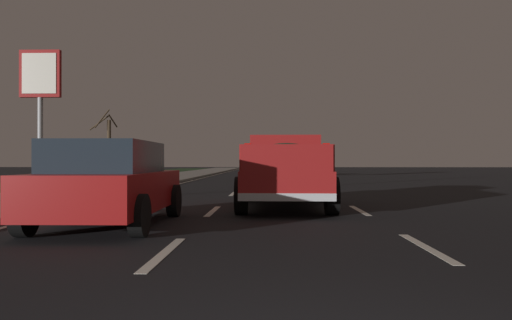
# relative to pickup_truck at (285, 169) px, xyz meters

# --- Properties ---
(ground) EXTENTS (144.00, 144.00, 0.00)m
(ground) POSITION_rel_pickup_truck_xyz_m (16.40, 0.00, -0.98)
(ground) COLOR black
(sidewalk_shoulder) EXTENTS (108.00, 4.00, 0.12)m
(sidewalk_shoulder) POSITION_rel_pickup_truck_xyz_m (16.40, 7.45, -0.92)
(sidewalk_shoulder) COLOR gray
(sidewalk_shoulder) RESTS_ON ground
(grass_verge) EXTENTS (108.00, 6.00, 0.01)m
(grass_verge) POSITION_rel_pickup_truck_xyz_m (16.40, 12.45, -0.98)
(grass_verge) COLOR #1E3819
(grass_verge) RESTS_ON ground
(lane_markings) EXTENTS (108.00, 7.04, 0.01)m
(lane_markings) POSITION_rel_pickup_truck_xyz_m (19.88, 3.03, -0.98)
(lane_markings) COLOR silver
(lane_markings) RESTS_ON ground
(pickup_truck) EXTENTS (5.46, 2.35, 1.87)m
(pickup_truck) POSITION_rel_pickup_truck_xyz_m (0.00, 0.00, 0.00)
(pickup_truck) COLOR maroon
(pickup_truck) RESTS_ON ground
(sedan_red) EXTENTS (4.42, 2.06, 1.54)m
(sedan_red) POSITION_rel_pickup_truck_xyz_m (-3.85, 3.33, -0.20)
(sedan_red) COLOR maroon
(sedan_red) RESTS_ON ground
(sedan_green) EXTENTS (4.43, 2.07, 1.54)m
(sedan_green) POSITION_rel_pickup_truck_xyz_m (26.77, 0.02, -0.20)
(sedan_green) COLOR #14592D
(sedan_green) RESTS_ON ground
(gas_price_sign) EXTENTS (0.27, 1.90, 6.35)m
(gas_price_sign) POSITION_rel_pickup_truck_xyz_m (10.08, 11.08, 3.76)
(gas_price_sign) COLOR #99999E
(gas_price_sign) RESTS_ON ground
(bare_tree_far) EXTENTS (2.16, 1.68, 4.98)m
(bare_tree_far) POSITION_rel_pickup_truck_xyz_m (23.34, 12.19, 1.41)
(bare_tree_far) COLOR #423323
(bare_tree_far) RESTS_ON ground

